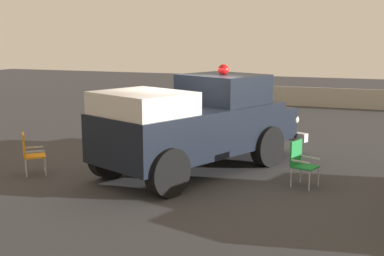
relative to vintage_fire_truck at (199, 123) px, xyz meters
name	(u,v)px	position (x,y,z in m)	size (l,w,h in m)	color
ground_plane	(180,173)	(-0.33, -0.44, -1.20)	(60.00, 60.00, 0.00)	#333335
vintage_fire_truck	(199,123)	(0.00, 0.00, 0.00)	(4.40, 6.32, 2.59)	black
lawn_chair_near_truck	(272,128)	(1.20, 3.11, -0.61)	(0.52, 0.51, 1.02)	#B7BABF
lawn_chair_by_car	(301,160)	(2.58, -0.49, -0.61)	(0.63, 0.63, 1.02)	#B7BABF
lawn_chair_spare	(29,151)	(-3.64, -1.85, -0.61)	(0.69, 0.69, 1.02)	#B7BABF
spectator_seated	(271,126)	(1.20, 2.98, -0.50)	(0.40, 0.54, 1.29)	#383842
traffic_cone	(92,142)	(-3.46, 0.67, -0.89)	(0.40, 0.40, 0.64)	orange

